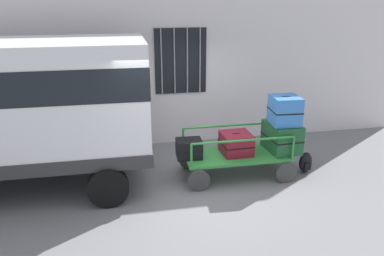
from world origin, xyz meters
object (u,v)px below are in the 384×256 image
van (24,102)px  backpack (306,163)px  luggage_cart (236,158)px  suitcase_center_middle (285,110)px  suitcase_center_bottom (282,137)px  suitcase_midleft_bottom (236,143)px  suitcase_left_bottom (189,149)px

van → backpack: bearing=-4.0°
luggage_cart → suitcase_center_middle: (0.95, -0.03, 0.95)m
van → suitcase_center_bottom: bearing=-2.5°
van → suitcase_midleft_bottom: 3.99m
van → suitcase_center_bottom: 4.90m
van → luggage_cart: size_ratio=2.02×
suitcase_midleft_bottom → suitcase_center_middle: (0.95, -0.05, 0.64)m
suitcase_left_bottom → backpack: (2.39, -0.16, -0.43)m
suitcase_left_bottom → van: bearing=175.8°
suitcase_center_middle → suitcase_midleft_bottom: bearing=176.8°
suitcase_center_bottom → suitcase_left_bottom: bearing=-179.8°
suitcase_center_bottom → suitcase_center_middle: size_ratio=1.37×
suitcase_midleft_bottom → suitcase_center_middle: 1.15m
suitcase_center_middle → backpack: bearing=-14.5°
suitcase_left_bottom → backpack: bearing=-3.8°
suitcase_center_middle → backpack: 1.22m
luggage_cart → van: bearing=176.8°
suitcase_center_bottom → backpack: (0.49, -0.16, -0.54)m
suitcase_midleft_bottom → suitcase_center_bottom: size_ratio=0.74×
luggage_cart → backpack: bearing=-6.1°
suitcase_left_bottom → suitcase_center_bottom: 1.90m
van → backpack: (5.30, -0.37, -1.46)m
suitcase_center_middle → van: bearing=177.1°
luggage_cart → suitcase_left_bottom: size_ratio=4.23×
suitcase_midleft_bottom → suitcase_center_bottom: 0.95m
van → suitcase_midleft_bottom: (3.86, -0.19, -1.00)m
suitcase_midleft_bottom → suitcase_center_bottom: (0.95, -0.02, 0.08)m
suitcase_left_bottom → suitcase_center_middle: suitcase_center_middle is taller
van → luggage_cart: (3.86, -0.22, -1.30)m
luggage_cart → suitcase_midleft_bottom: size_ratio=3.54×
van → suitcase_center_bottom: (4.81, -0.21, -0.92)m
suitcase_midleft_bottom → suitcase_center_bottom: suitcase_center_bottom is taller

